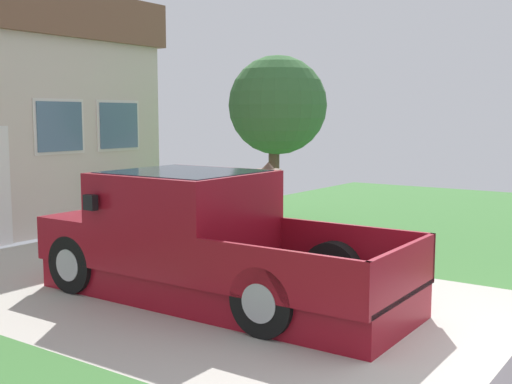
{
  "coord_description": "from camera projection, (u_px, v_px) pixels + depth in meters",
  "views": [
    {
      "loc": [
        -6.63,
        -1.46,
        2.43
      ],
      "look_at": [
        0.81,
        3.74,
        1.35
      ],
      "focal_mm": 45.03,
      "sensor_mm": 36.0,
      "label": 1
    }
  ],
  "objects": [
    {
      "name": "handbag",
      "position": [
        282.0,
        276.0,
        9.21
      ],
      "size": [
        0.31,
        0.19,
        0.43
      ],
      "color": "#B24C56",
      "rests_on": "ground"
    },
    {
      "name": "person_with_hat",
      "position": [
        268.0,
        214.0,
        9.43
      ],
      "size": [
        0.45,
        0.38,
        1.76
      ],
      "rotation": [
        0.0,
        0.0,
        2.51
      ],
      "color": "#333842",
      "rests_on": "ground"
    },
    {
      "name": "front_yard_tree",
      "position": [
        278.0,
        106.0,
        14.13
      ],
      "size": [
        2.18,
        2.18,
        3.75
      ],
      "color": "brown",
      "rests_on": "ground"
    },
    {
      "name": "wheeled_trash_bin",
      "position": [
        167.0,
        202.0,
        14.0
      ],
      "size": [
        0.6,
        0.72,
        1.03
      ],
      "color": "#424247",
      "rests_on": "ground"
    },
    {
      "name": "pickup_truck",
      "position": [
        194.0,
        241.0,
        8.64
      ],
      "size": [
        2.06,
        5.09,
        1.69
      ],
      "rotation": [
        0.0,
        0.0,
        0.01
      ],
      "color": "maroon",
      "rests_on": "ground"
    }
  ]
}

